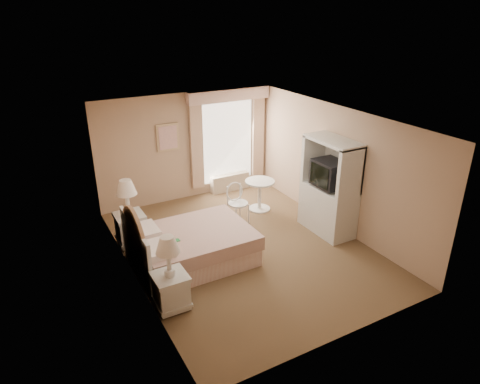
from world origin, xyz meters
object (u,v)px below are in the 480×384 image
nightstand_far (130,221)px  armoire (329,194)px  nightstand_near (170,282)px  cafe_chair (237,200)px  bed (188,246)px  round_table (260,190)px

nightstand_far → armoire: armoire is taller
nightstand_near → cafe_chair: (2.23, 2.04, 0.05)m
bed → nightstand_near: bed is taller
cafe_chair → bed: bearing=-152.0°
nightstand_far → cafe_chair: (2.23, -0.16, 0.01)m
cafe_chair → armoire: (1.42, -1.24, 0.30)m
round_table → bed: bearing=-150.5°
nightstand_near → round_table: nightstand_near is taller
bed → cafe_chair: size_ratio=2.39×
nightstand_far → round_table: size_ratio=1.87×
nightstand_near → round_table: (2.96, 2.31, 0.01)m
round_table → armoire: size_ratio=0.36×
nightstand_near → cafe_chair: size_ratio=1.39×
cafe_chair → armoire: 1.91m
nightstand_far → armoire: size_ratio=0.67×
nightstand_near → nightstand_far: (-0.00, 2.20, 0.03)m
nightstand_far → round_table: nightstand_far is taller
bed → round_table: 2.59m
nightstand_near → round_table: bearing=37.9°
nightstand_far → cafe_chair: size_ratio=1.50×
nightstand_near → nightstand_far: bearing=90.0°
round_table → cafe_chair: cafe_chair is taller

